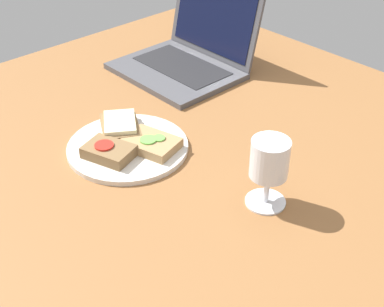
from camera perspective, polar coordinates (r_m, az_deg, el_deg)
wooden_table at (r=109.48cm, az=-1.80°, el=-2.12°), size 140.00×140.00×3.00cm
plate at (r=114.34cm, az=-6.86°, el=0.68°), size 25.72×25.72×1.13cm
sandwich_with_tomato at (r=110.29cm, az=-8.87°, el=0.23°), size 11.52×9.62×2.84cm
sandwich_with_cucumber at (r=112.28cm, az=-4.24°, el=1.16°), size 12.79×10.62×2.39cm
sandwich_with_cheese at (r=117.67cm, az=-7.67°, el=2.86°), size 13.48×12.29×3.08cm
wine_glass at (r=95.17cm, az=8.25°, el=-0.91°), size 7.60×7.60×13.62cm
laptop at (r=146.14cm, az=-0.36°, el=10.66°), size 31.45×29.51×22.39cm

